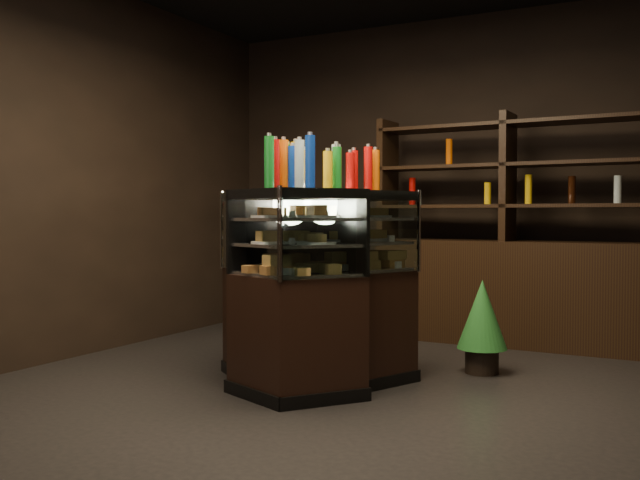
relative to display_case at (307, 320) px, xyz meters
The scene contains 7 objects.
ground 0.61m from the display_case, ahead, with size 5.00×5.00×0.00m, color black.
room_shell 1.56m from the display_case, ahead, with size 5.02×5.02×3.01m.
display_case is the anchor object (origin of this frame).
food_display 0.55m from the display_case, 76.17° to the right, with size 1.02×1.08×0.40m.
bottles_top 0.99m from the display_case, 103.83° to the left, with size 0.86×0.94×0.30m.
potted_conifer 1.29m from the display_case, 43.98° to the left, with size 0.35×0.35×0.75m.
back_shelving 2.27m from the display_case, 68.24° to the left, with size 2.33×0.51×2.00m.
Camera 1 is at (1.77, -4.15, 1.12)m, focal length 40.00 mm.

